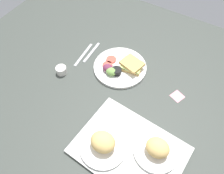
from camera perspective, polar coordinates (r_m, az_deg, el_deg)
The scene contains 9 objects.
ground_plane at distance 119.73cm, azimuth 1.56°, elevation -0.94°, with size 190.00×150.00×3.00cm, color #383D38.
serving_tray at distance 102.67cm, azimuth 4.29°, elevation -15.24°, with size 45.00×33.00×1.60cm, color #B2B2AD.
bread_plate_near at distance 100.34cm, azimuth 11.02°, elevation -14.79°, with size 19.24×19.24×8.21cm.
bread_plate_far at distance 99.18cm, azimuth -2.22°, elevation -13.87°, with size 19.96×19.96×8.70cm.
plate_with_salad at distance 125.46cm, azimuth 2.16°, elevation 4.92°, with size 28.67×28.67×5.40cm.
espresso_cup at distance 126.51cm, azimuth -12.37°, elevation 4.07°, with size 5.60×5.60×4.00cm, color silver.
fork at distance 135.55cm, azimuth -5.04°, elevation 8.58°, with size 17.00×1.40×0.50cm, color #B7B7BC.
knife at distance 134.72cm, azimuth -7.06°, elevation 7.97°, with size 19.00×1.40×0.50cm, color #B7B7BC.
sticky_note at distance 120.49cm, azimuth 15.81°, elevation -2.19°, with size 5.60×5.60×0.12cm, color pink.
Camera 1 is at (-32.39, 60.37, 96.70)cm, focal length 37.10 mm.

